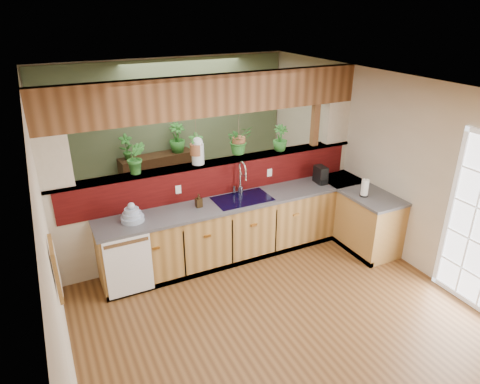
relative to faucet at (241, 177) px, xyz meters
name	(u,v)px	position (x,y,z in m)	size (l,w,h in m)	color
ground	(258,293)	(-0.31, -1.13, -1.18)	(4.60, 7.00, 0.01)	brown
ceiling	(263,92)	(-0.31, -1.13, 1.42)	(4.60, 7.00, 0.01)	brown
wall_back	(169,130)	(-0.31, 2.37, 0.12)	(4.60, 0.02, 2.60)	beige
wall_left	(50,249)	(-2.61, -1.13, 0.12)	(0.02, 7.00, 2.60)	beige
wall_right	(405,172)	(1.99, -1.13, 0.12)	(0.02, 7.00, 2.60)	beige
pass_through_partition	(217,174)	(-0.28, 0.22, 0.01)	(4.60, 0.21, 2.60)	beige
pass_through_ledge	(215,162)	(-0.31, 0.22, 0.19)	(4.60, 0.21, 0.04)	brown
header_beam	(213,95)	(-0.31, 0.22, 1.15)	(4.60, 0.15, 0.55)	brown
sage_backwall	(170,130)	(-0.31, 2.35, 0.12)	(4.55, 0.02, 2.55)	#556746
countertop	(280,221)	(0.53, -0.26, -0.73)	(4.14, 1.52, 0.90)	olive
dishwasher	(129,266)	(-1.79, -0.46, -0.72)	(0.58, 0.03, 0.82)	white
navy_sink	(242,204)	(-0.06, -0.15, -0.36)	(0.82, 0.50, 0.18)	black
framed_print	(56,269)	(-2.58, -1.93, 0.37)	(0.04, 0.35, 0.45)	olive
faucet	(241,177)	(0.00, 0.00, 0.00)	(0.23, 0.23, 0.52)	#B7B7B2
dish_stack	(132,215)	(-1.62, -0.13, -0.20)	(0.30, 0.30, 0.26)	#9AABC8
soap_dispenser	(199,201)	(-0.71, -0.12, -0.18)	(0.08, 0.09, 0.19)	#3B2A15
coffee_maker	(321,175)	(1.29, -0.15, -0.16)	(0.14, 0.24, 0.26)	black
paper_towel	(365,188)	(1.57, -0.84, -0.15)	(0.13, 0.13, 0.27)	black
glass_jar	(198,151)	(-0.57, 0.22, 0.41)	(0.18, 0.18, 0.39)	silver
ledge_plant_left	(136,158)	(-1.42, 0.22, 0.44)	(0.25, 0.20, 0.45)	#276724
ledge_plant_right	(280,138)	(0.77, 0.22, 0.41)	(0.22, 0.22, 0.39)	#276724
hanging_plant_a	(196,138)	(-0.58, 0.22, 0.59)	(0.22, 0.18, 0.52)	brown
hanging_plant_b	(239,128)	(0.07, 0.22, 0.65)	(0.40, 0.35, 0.53)	brown
shelving_console	(158,178)	(-0.66, 2.12, -0.68)	(1.34, 0.36, 0.89)	black
shelf_plant_a	(126,147)	(-1.17, 2.12, 0.00)	(0.24, 0.16, 0.45)	#276724
shelf_plant_b	(177,138)	(-0.25, 2.12, 0.04)	(0.30, 0.30, 0.54)	#276724
floor_plant	(246,191)	(0.63, 1.06, -0.77)	(0.73, 0.63, 0.81)	#276724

